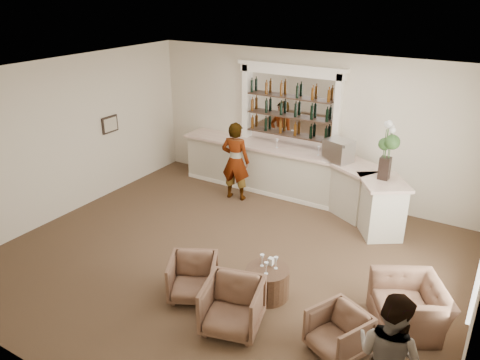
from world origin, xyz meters
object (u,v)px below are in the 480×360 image
at_px(bar_counter, 292,175).
at_px(armchair_center, 232,306).
at_px(espresso_machine, 338,151).
at_px(armchair_far, 409,306).
at_px(flower_vase, 387,147).
at_px(armchair_left, 193,278).
at_px(sommelier, 235,161).
at_px(armchair_right, 338,333).
at_px(guest, 388,356).
at_px(cocktail_table, 267,282).

bearing_deg(bar_counter, armchair_center, -75.00).
distance_m(armchair_center, espresso_machine, 4.57).
height_order(armchair_far, flower_vase, flower_vase).
bearing_deg(armchair_left, armchair_far, -9.32).
height_order(sommelier, armchair_left, sommelier).
bearing_deg(flower_vase, bar_counter, 166.55).
distance_m(armchair_right, flower_vase, 3.97).
bearing_deg(espresso_machine, guest, -44.01).
relative_size(bar_counter, flower_vase, 4.90).
bearing_deg(cocktail_table, bar_counter, 109.69).
bearing_deg(flower_vase, espresso_machine, 156.87).
bearing_deg(sommelier, espresso_machine, -172.73).
bearing_deg(armchair_left, guest, -38.96).
bearing_deg(espresso_machine, armchair_right, -49.29).
distance_m(cocktail_table, armchair_far, 2.13).
bearing_deg(armchair_left, flower_vase, 34.82).
bearing_deg(armchair_center, armchair_right, -2.37).
bearing_deg(sommelier, bar_counter, -157.53).
xyz_separation_m(armchair_far, espresso_machine, (-2.30, 3.10, 1.03)).
height_order(armchair_left, espresso_machine, espresso_machine).
relative_size(bar_counter, armchair_left, 7.63).
bearing_deg(armchair_far, guest, -26.96).
distance_m(bar_counter, armchair_center, 4.67).
bearing_deg(guest, flower_vase, -54.13).
height_order(armchair_right, armchair_far, armchair_far).
xyz_separation_m(guest, armchair_center, (-2.25, 0.31, -0.44)).
relative_size(espresso_machine, flower_vase, 0.46).
xyz_separation_m(armchair_left, armchair_far, (3.09, 1.03, 0.01)).
bearing_deg(armchair_center, flower_vase, 61.35).
xyz_separation_m(bar_counter, guest, (3.45, -4.81, 0.25)).
bearing_deg(armchair_left, armchair_center, -46.50).
xyz_separation_m(bar_counter, armchair_far, (3.36, -3.15, -0.22)).
bearing_deg(armchair_far, armchair_left, -101.57).
bearing_deg(armchair_far, flower_vase, 174.30).
bearing_deg(armchair_right, flower_vase, 123.33).
bearing_deg(armchair_right, armchair_center, -141.88).
distance_m(guest, espresso_machine, 5.36).
distance_m(cocktail_table, flower_vase, 3.54).
xyz_separation_m(armchair_left, espresso_machine, (0.80, 4.14, 1.04)).
distance_m(guest, armchair_right, 1.12).
distance_m(armchair_left, armchair_right, 2.41).
relative_size(sommelier, armchair_right, 2.59).
height_order(guest, armchair_far, guest).
distance_m(armchair_left, armchair_center, 0.99).
relative_size(armchair_center, espresso_machine, 1.54).
xyz_separation_m(cocktail_table, armchair_right, (1.40, -0.60, 0.07)).
xyz_separation_m(sommelier, guest, (4.56, -4.14, -0.09)).
bearing_deg(armchair_far, espresso_machine, -173.58).
relative_size(armchair_left, armchair_far, 0.70).
height_order(sommelier, espresso_machine, sommelier).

